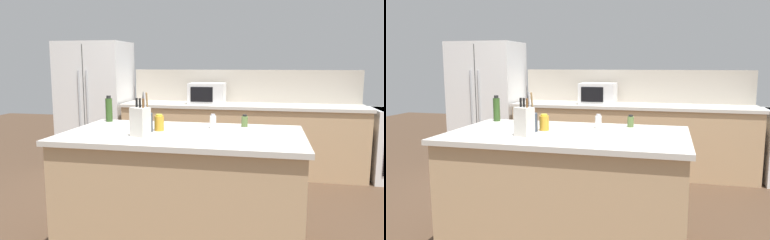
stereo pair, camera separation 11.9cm
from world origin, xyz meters
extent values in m
cube|color=tan|center=(0.30, 2.20, 0.45)|extent=(3.21, 0.62, 0.90)
cube|color=beige|center=(0.30, 2.20, 0.92)|extent=(3.25, 0.66, 0.04)
cube|color=#B2A899|center=(0.30, 2.52, 1.17)|extent=(3.21, 0.03, 0.46)
cube|color=tan|center=(0.00, 0.00, 0.45)|extent=(1.85, 1.02, 0.90)
cube|color=beige|center=(0.00, 0.00, 0.92)|extent=(1.91, 1.08, 0.04)
cube|color=white|center=(-1.85, 2.25, 0.90)|extent=(0.97, 0.72, 1.80)
cube|color=#2D2D2D|center=(-1.85, 1.89, 0.90)|extent=(0.01, 0.00, 1.71)
cylinder|color=#ADB2B7|center=(-1.91, 1.87, 0.90)|extent=(0.02, 0.02, 0.99)
cylinder|color=#ADB2B7|center=(-1.79, 1.87, 0.90)|extent=(0.02, 0.02, 0.99)
cube|color=white|center=(-0.17, 2.20, 1.08)|extent=(0.48, 0.38, 0.28)
cube|color=black|center=(-0.21, 2.01, 1.08)|extent=(0.30, 0.01, 0.20)
cube|color=beige|center=(-0.28, -0.21, 1.05)|extent=(0.16, 0.14, 0.22)
cylinder|color=black|center=(-0.32, -0.20, 1.20)|extent=(0.02, 0.02, 0.07)
cylinder|color=black|center=(-0.28, -0.21, 1.20)|extent=(0.02, 0.02, 0.07)
cylinder|color=brown|center=(-0.25, -0.22, 1.20)|extent=(0.02, 0.02, 0.07)
cylinder|color=#333D4C|center=(-0.31, -0.02, 1.02)|extent=(0.12, 0.12, 0.15)
cylinder|color=olive|center=(-0.30, -0.01, 1.17)|extent=(0.01, 0.05, 0.18)
cylinder|color=black|center=(-0.33, -0.02, 1.17)|extent=(0.01, 0.05, 0.18)
cylinder|color=#B2B2B7|center=(-0.31, -0.04, 1.17)|extent=(0.01, 0.03, 0.18)
cylinder|color=#567038|center=(0.46, 0.38, 0.99)|extent=(0.06, 0.06, 0.09)
cylinder|color=black|center=(0.46, 0.38, 1.04)|extent=(0.04, 0.04, 0.02)
cylinder|color=silver|center=(0.20, 0.24, 0.99)|extent=(0.05, 0.05, 0.11)
cylinder|color=#B2B2B7|center=(0.20, 0.24, 1.06)|extent=(0.04, 0.04, 0.02)
cylinder|color=gold|center=(-0.22, 0.05, 1.00)|extent=(0.08, 0.08, 0.12)
cylinder|color=gold|center=(-0.22, 0.05, 1.07)|extent=(0.05, 0.05, 0.02)
cylinder|color=#2D4C1E|center=(-0.82, 0.43, 1.05)|extent=(0.06, 0.06, 0.22)
cylinder|color=black|center=(-0.82, 0.43, 1.17)|extent=(0.04, 0.04, 0.03)
camera|label=1|loc=(0.66, -2.88, 1.49)|focal=35.00mm
camera|label=2|loc=(0.78, -2.85, 1.49)|focal=35.00mm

